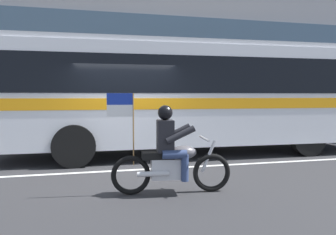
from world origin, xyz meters
The scene contains 6 objects.
ground_plane centered at (0.00, 0.00, 0.00)m, with size 60.00×60.00×0.00m, color #2B2B2D.
sidewalk_curb centered at (0.00, 5.10, 0.07)m, with size 28.00×3.80×0.15m, color gray.
lane_center_stripe centered at (0.00, -0.60, 0.00)m, with size 26.60×0.14×0.01m, color silver.
transit_bus centered at (2.17, 1.19, 1.88)m, with size 11.13×2.82×3.22m.
motorcycle_with_rider centered at (0.50, -2.55, 0.67)m, with size 2.19×0.65×1.78m.
fire_hydrant centered at (-0.10, 3.89, 0.52)m, with size 0.22×0.30×0.75m.
Camera 1 is at (-0.87, -8.07, 1.73)m, focal length 34.83 mm.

